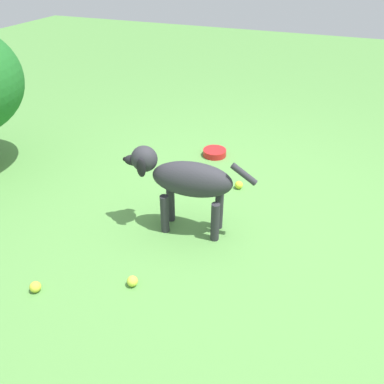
# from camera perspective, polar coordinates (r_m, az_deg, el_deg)

# --- Properties ---
(ground) EXTENTS (14.00, 14.00, 0.00)m
(ground) POSITION_cam_1_polar(r_m,az_deg,el_deg) (2.88, 5.02, -3.74)
(ground) COLOR #548C42
(dog) EXTENTS (0.27, 0.90, 0.61)m
(dog) POSITION_cam_1_polar(r_m,az_deg,el_deg) (2.54, -1.15, 1.85)
(dog) COLOR #2D2D33
(dog) RESTS_ON ground
(tennis_ball_0) EXTENTS (0.07, 0.07, 0.07)m
(tennis_ball_0) POSITION_cam_1_polar(r_m,az_deg,el_deg) (2.37, -8.80, -12.89)
(tennis_ball_0) COLOR #CCE040
(tennis_ball_0) RESTS_ON ground
(tennis_ball_1) EXTENTS (0.07, 0.07, 0.07)m
(tennis_ball_1) POSITION_cam_1_polar(r_m,az_deg,el_deg) (2.49, -22.15, -12.86)
(tennis_ball_1) COLOR #CED238
(tennis_ball_1) RESTS_ON ground
(tennis_ball_2) EXTENTS (0.07, 0.07, 0.07)m
(tennis_ball_2) POSITION_cam_1_polar(r_m,az_deg,el_deg) (3.20, 6.94, 1.06)
(tennis_ball_2) COLOR #D4E533
(tennis_ball_2) RESTS_ON ground
(water_bowl) EXTENTS (0.22, 0.22, 0.06)m
(water_bowl) POSITION_cam_1_polar(r_m,az_deg,el_deg) (3.69, 3.36, 5.84)
(water_bowl) COLOR red
(water_bowl) RESTS_ON ground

